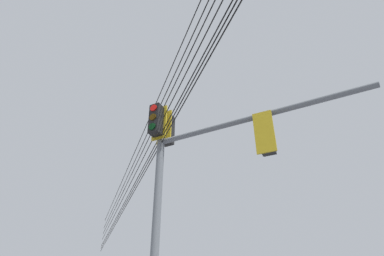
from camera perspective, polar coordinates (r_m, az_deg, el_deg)
signal_mast_assembly at (r=7.87m, az=-0.77°, el=-7.87°), size 0.97×5.52×7.31m
overhead_wire_span at (r=10.29m, az=-7.22°, el=-2.01°), size 21.70×20.78×2.34m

